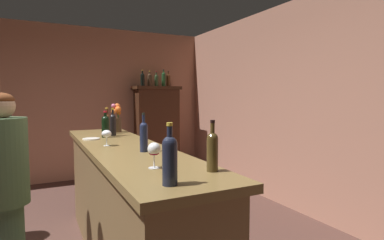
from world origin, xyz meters
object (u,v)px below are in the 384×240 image
Objects in this scene: wine_bottle_rose at (106,125)px; bar_counter at (125,207)px; wine_bottle_syrah at (170,158)px; patron_redhead at (5,195)px; display_bottle_midright at (164,79)px; display_bottle_right at (168,80)px; wine_bottle_pinot at (107,123)px; wine_bottle_chardonnay at (212,149)px; wine_glass_front at (154,150)px; wine_bottle_riesling at (144,135)px; wine_glass_mid at (107,134)px; display_bottle_midleft at (150,79)px; display_cabinet at (157,128)px; wine_bottle_malbec at (113,124)px; display_bottle_left at (142,79)px; display_bottle_center at (156,80)px; cheese_plate at (91,139)px; flower_arrangement at (117,119)px.

bar_counter is at bearing -86.99° from wine_bottle_rose.
patron_redhead reaches higher than wine_bottle_syrah.
display_bottle_midright is 1.09× the size of display_bottle_right.
wine_bottle_rose is 0.29m from wine_bottle_pinot.
display_bottle_right is (1.43, 4.11, 0.62)m from wine_bottle_chardonnay.
wine_glass_front is 1.11m from patron_redhead.
wine_bottle_rose is (-0.09, 0.98, -0.00)m from wine_bottle_riesling.
display_bottle_midleft is (1.40, 2.93, 0.64)m from wine_glass_mid.
display_cabinet is 5.68× the size of wine_bottle_riesling.
wine_bottle_malbec reaches higher than wine_glass_front.
display_bottle_left reaches higher than wine_bottle_pinot.
wine_glass_mid is 3.26m from display_bottle_left.
bar_counter is 3.61m from display_bottle_midright.
wine_bottle_malbec is 1.05× the size of display_bottle_center.
display_bottle_midright is at bearing -0.00° from display_bottle_center.
wine_bottle_rose is 1.78× the size of wine_glass_front.
wine_bottle_riesling is 1.00× the size of display_bottle_right.
display_bottle_left is (1.23, 4.26, 0.61)m from wine_bottle_syrah.
cheese_plate is 0.55× the size of display_bottle_left.
bar_counter is 21.23× the size of wine_glass_mid.
wine_glass_front reaches higher than cheese_plate.
display_cabinet is at bearing 62.37° from wine_glass_mid.
cheese_plate reaches higher than bar_counter.
display_bottle_midleft is at bearing 180.00° from display_bottle_center.
wine_bottle_rose is at bearing -121.14° from display_bottle_center.
bar_counter is at bearing -118.73° from display_bottle_right.
display_bottle_center reaches higher than wine_bottle_syrah.
wine_bottle_rose reaches higher than wine_glass_front.
display_cabinet reaches higher than bar_counter.
wine_bottle_chardonnay is (0.32, 0.14, -0.01)m from wine_bottle_syrah.
bar_counter is 1.32m from wine_bottle_chardonnay.
display_bottle_midleft is 0.19× the size of patron_redhead.
cheese_plate is at bearing -125.13° from display_bottle_midright.
wine_bottle_malbec is at bearing 94.70° from wine_bottle_chardonnay.
display_bottle_midleft is (-0.14, 0.00, 0.94)m from display_cabinet.
wine_bottle_chardonnay is 0.98× the size of display_bottle_right.
flower_arrangement reaches higher than wine_bottle_riesling.
display_cabinet is 4.29m from wine_bottle_chardonnay.
flower_arrangement is at bearing 80.40° from bar_counter.
wine_bottle_syrah is 2.20× the size of wine_glass_mid.
bar_counter is 9.72× the size of display_bottle_right.
display_bottle_center is 0.95× the size of display_bottle_right.
display_cabinet reaches higher than patron_redhead.
bar_counter is 9.94× the size of wine_bottle_chardonnay.
display_bottle_right is (1.60, 2.09, 0.61)m from wine_bottle_pinot.
wine_bottle_chardonnay reaches higher than bar_counter.
wine_bottle_riesling is 0.78m from wine_bottle_chardonnay.
display_bottle_right is (1.70, 3.89, 0.64)m from wine_glass_front.
display_cabinet reaches higher than wine_bottle_chardonnay.
display_bottle_midleft reaches higher than bar_counter.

